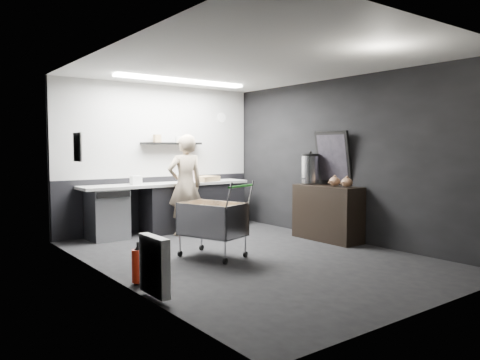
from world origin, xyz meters
TOP-DOWN VIEW (x-y plane):
  - floor at (0.00, 0.00)m, footprint 5.50×5.50m
  - ceiling at (0.00, 0.00)m, footprint 5.50×5.50m
  - wall_back at (0.00, 2.75)m, footprint 5.50×0.00m
  - wall_front at (0.00, -2.75)m, footprint 5.50×0.00m
  - wall_left at (-2.00, 0.00)m, footprint 0.00×5.50m
  - wall_right at (2.00, 0.00)m, footprint 0.00×5.50m
  - kitchen_wall_panel at (0.00, 2.73)m, footprint 3.95×0.02m
  - dado_panel at (0.00, 2.73)m, footprint 3.95×0.02m
  - floating_shelf at (0.20, 2.62)m, footprint 1.20×0.22m
  - wall_clock at (1.40, 2.72)m, footprint 0.20×0.03m
  - poster at (-1.98, 1.30)m, footprint 0.02×0.30m
  - poster_red_band at (-1.98, 1.30)m, footprint 0.02×0.22m
  - radiator at (-1.94, -0.90)m, footprint 0.10×0.50m
  - ceiling_strip at (0.00, 1.85)m, footprint 2.40×0.20m
  - prep_counter at (0.14, 2.42)m, footprint 3.20×0.61m
  - person at (0.10, 1.97)m, footprint 0.69×0.50m
  - shopping_cart at (-0.45, 0.29)m, footprint 0.84×1.12m
  - sideboard at (1.76, 0.17)m, footprint 0.52×1.22m
  - fire_extinguisher at (-1.85, -0.31)m, footprint 0.14×0.14m
  - cardboard_box at (0.78, 2.37)m, footprint 0.57×0.50m
  - pink_tub at (0.49, 2.42)m, footprint 0.23×0.23m
  - white_container at (-0.64, 2.37)m, footprint 0.18×0.14m

SIDE VIEW (x-z plane):
  - floor at x=0.00m, z-range 0.00..0.00m
  - fire_extinguisher at x=-1.85m, z-range -0.01..0.46m
  - radiator at x=-1.94m, z-range 0.05..0.65m
  - prep_counter at x=0.14m, z-range 0.01..0.91m
  - shopping_cart at x=-0.45m, z-range -0.02..1.02m
  - dado_panel at x=0.00m, z-range 0.00..1.00m
  - sideboard at x=1.76m, z-range -0.33..1.49m
  - person at x=0.10m, z-range 0.00..1.77m
  - cardboard_box at x=0.78m, z-range 0.90..1.00m
  - white_container at x=-0.64m, z-range 0.90..1.06m
  - pink_tub at x=0.49m, z-range 0.90..1.13m
  - wall_back at x=0.00m, z-range -1.40..4.10m
  - wall_front at x=0.00m, z-range -1.40..4.10m
  - wall_left at x=-2.00m, z-range -1.40..4.10m
  - wall_right at x=2.00m, z-range -1.40..4.10m
  - poster at x=-1.98m, z-range 1.35..1.75m
  - floating_shelf at x=0.20m, z-range 1.60..1.64m
  - poster_red_band at x=-1.98m, z-range 1.57..1.67m
  - kitchen_wall_panel at x=0.00m, z-range 1.00..2.70m
  - wall_clock at x=1.40m, z-range 2.05..2.25m
  - ceiling_strip at x=0.00m, z-range 2.65..2.69m
  - ceiling at x=0.00m, z-range 2.70..2.70m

